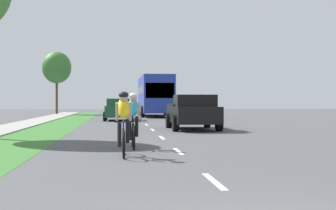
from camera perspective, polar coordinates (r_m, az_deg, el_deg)
The scene contains 10 objects.
ground_plane at distance 24.83m, azimuth -1.93°, elevation -2.67°, with size 120.00×120.00×0.00m, color #4C4C4F.
grass_verge at distance 24.99m, azimuth -13.11°, elevation -2.65°, with size 2.38×70.00×0.01m, color #38722D.
sidewalk_concrete at distance 25.36m, azimuth -17.93°, elevation -2.62°, with size 1.91×70.00×0.10m, color #9E998E.
lane_markings_center at distance 28.82m, azimuth -2.44°, elevation -2.23°, with size 0.12×52.71×0.01m.
cyclist_lead at distance 12.34m, azimuth -5.03°, elevation -2.06°, with size 0.42×1.72×1.58m.
cyclist_trailing at distance 14.46m, azimuth -3.94°, elevation -1.69°, with size 0.42×1.72×1.58m.
pickup_black at distance 23.96m, azimuth 2.81°, elevation -0.80°, with size 2.22×5.10×1.64m.
sedan_dark_green at distance 35.40m, azimuth -5.65°, elevation -0.50°, with size 1.98×4.30×1.52m.
bus_blue at distance 45.21m, azimuth -1.51°, elevation 1.25°, with size 2.78×11.60×3.48m.
street_tree_far at distance 52.87m, azimuth -12.43°, elevation 4.12°, with size 2.94×2.94×6.39m.
Camera 1 is at (-1.61, -4.74, 1.35)m, focal length 54.09 mm.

